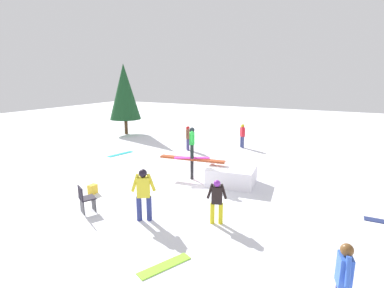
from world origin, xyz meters
name	(u,v)px	position (x,y,z in m)	size (l,w,h in m)	color
ground_plane	(192,179)	(0.00, 0.00, 0.00)	(60.00, 60.00, 0.00)	white
rail_feature	(192,161)	(0.00, 0.00, 0.77)	(2.80, 0.62, 0.91)	black
snow_kicker_ramp	(232,175)	(-1.67, -0.21, 0.35)	(1.80, 1.50, 0.71)	white
main_rider_on_rail	(192,143)	(0.00, 0.00, 1.53)	(1.45, 0.89, 1.29)	#C930A0
bystander_red	(242,135)	(-0.07, -6.41, 0.80)	(0.45, 0.50, 1.43)	navy
bystander_blue	(343,279)	(-5.73, 5.43, 0.85)	(0.28, 0.62, 1.51)	navy
bystander_brown	(188,137)	(2.55, -4.38, 0.79)	(0.44, 0.54, 1.41)	#3E376E
bystander_black	(217,199)	(-2.42, 3.10, 0.75)	(0.58, 0.30, 1.33)	yellow
bystander_yellow	(144,192)	(-0.43, 3.91, 0.89)	(0.67, 0.46, 1.59)	navy
loose_snowboard_cyan	(121,154)	(5.38, -1.79, 0.01)	(1.53, 0.28, 0.02)	#22BCBF
loose_snowboard_lime	(165,266)	(-2.17, 5.52, 0.01)	(1.30, 0.28, 0.02)	#8FE533
folding_chair	(86,200)	(1.52, 4.31, 0.41)	(0.59, 0.59, 0.88)	#3F3F44
backpack_on_snow	(93,189)	(2.50, 3.09, 0.17)	(0.30, 0.22, 0.34)	yellow
pine_tree_near	(124,92)	(8.95, -6.62, 3.11)	(2.25, 2.25, 5.11)	#4C331E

